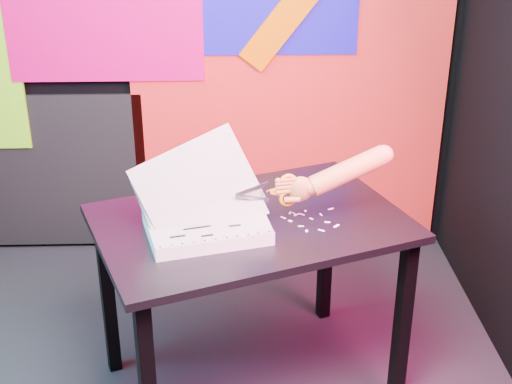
{
  "coord_description": "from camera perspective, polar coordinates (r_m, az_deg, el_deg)",
  "views": [
    {
      "loc": [
        0.37,
        -2.0,
        1.94
      ],
      "look_at": [
        0.44,
        0.29,
        0.87
      ],
      "focal_mm": 50.0,
      "sensor_mm": 36.0,
      "label": 1
    }
  ],
  "objects": [
    {
      "name": "hand_forearm",
      "position": [
        2.55,
        6.75,
        1.48
      ],
      "size": [
        0.42,
        0.13,
        0.19
      ],
      "rotation": [
        0.0,
        0.0,
        0.19
      ],
      "color": "#A66635",
      "rests_on": "work_table"
    },
    {
      "name": "paper_clippings",
      "position": [
        2.61,
        4.4,
        -2.19
      ],
      "size": [
        0.21,
        0.19,
        0.0
      ],
      "color": "white",
      "rests_on": "work_table"
    },
    {
      "name": "scissors",
      "position": [
        2.51,
        2.23,
        0.12
      ],
      "size": [
        0.22,
        0.05,
        0.13
      ],
      "rotation": [
        0.0,
        0.0,
        0.19
      ],
      "color": "white",
      "rests_on": "printout_stack"
    },
    {
      "name": "printout_stack",
      "position": [
        2.51,
        -4.02,
        -2.61
      ],
      "size": [
        0.51,
        0.39,
        0.38
      ],
      "rotation": [
        0.0,
        0.0,
        0.26
      ],
      "color": "white",
      "rests_on": "work_table"
    },
    {
      "name": "room",
      "position": [
        2.12,
        -11.9,
        8.25
      ],
      "size": [
        3.01,
        3.01,
        2.71
      ],
      "color": "black",
      "rests_on": "ground"
    },
    {
      "name": "work_table",
      "position": [
        2.66,
        -0.45,
        -4.13
      ],
      "size": [
        1.3,
        1.08,
        0.75
      ],
      "rotation": [
        0.0,
        0.0,
        0.37
      ],
      "color": "black",
      "rests_on": "ground"
    },
    {
      "name": "backdrop",
      "position": [
        3.62,
        -6.74,
        9.01
      ],
      "size": [
        2.88,
        0.05,
        2.08
      ],
      "color": "red",
      "rests_on": "ground"
    }
  ]
}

